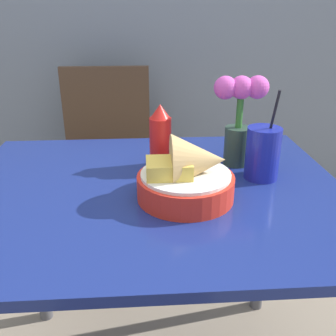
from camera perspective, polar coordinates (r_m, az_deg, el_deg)
name	(u,v)px	position (r m, az deg, el deg)	size (l,w,h in m)	color
dining_table	(153,225)	(1.01, -2.29, -8.74)	(0.98, 0.77, 0.73)	navy
chair_far_window	(108,152)	(1.76, -9.20, 2.47)	(0.40, 0.40, 0.91)	#473323
food_basket	(189,176)	(0.88, 3.20, -1.21)	(0.23, 0.23, 0.16)	red
ketchup_bottle	(160,137)	(1.05, -1.17, 4.71)	(0.06, 0.06, 0.18)	red
drink_cup	(262,155)	(1.01, 14.19, 1.97)	(0.09, 0.09, 0.24)	#192399
flower_vase	(239,115)	(1.06, 10.82, 8.01)	(0.15, 0.07, 0.25)	#2D4738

